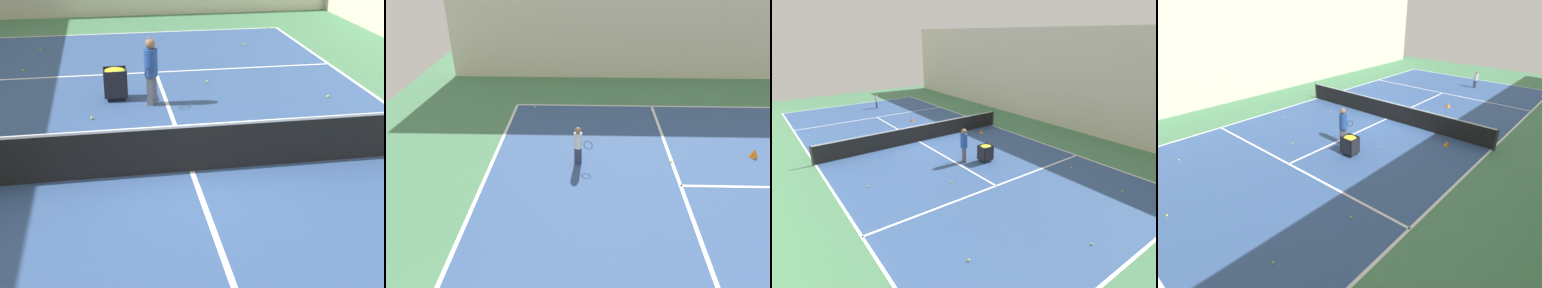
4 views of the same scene
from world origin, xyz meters
The scene contains 7 objects.
line_baseline_near centered at (0.00, -12.38, 0.01)m, with size 11.40×0.10×0.00m, color white.
line_service_near centered at (0.00, -6.81, 0.01)m, with size 11.40×0.10×0.00m, color white.
player_near_baseline centered at (-1.12, -9.71, 0.70)m, with size 0.31×0.60×1.23m.
training_cone_0 centered at (-1.68, -4.17, 0.14)m, with size 0.27×0.27×0.27m, color orange.
tennis_ball_1 centered at (-1.26, -6.83, 0.04)m, with size 0.07×0.07×0.07m, color yellow.
tennis_ball_8 centered at (-1.66, -4.13, 0.04)m, with size 0.07×0.07×0.07m, color yellow.
tennis_ball_15 centered at (-5.39, -11.61, 0.04)m, with size 0.07×0.07×0.07m, color yellow.
Camera 2 is at (8.70, -9.43, 6.06)m, focal length 35.00 mm.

